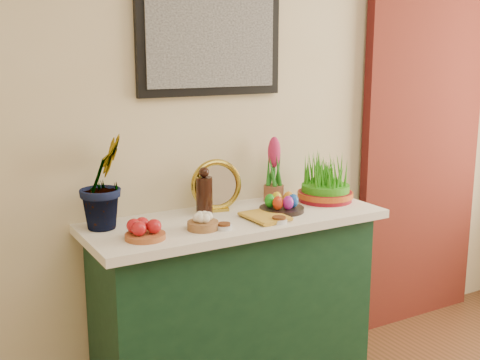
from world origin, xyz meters
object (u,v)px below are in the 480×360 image
object	(u,v)px
sideboard	(235,310)
wheatgrass_sabzeh	(326,182)
book	(250,219)
hyacinth_green	(102,167)
mirror	(216,186)

from	to	relation	value
sideboard	wheatgrass_sabzeh	world-z (taller)	wheatgrass_sabzeh
sideboard	book	size ratio (longest dim) A/B	6.02
hyacinth_green	sideboard	bearing A→B (deg)	-54.11
sideboard	wheatgrass_sabzeh	size ratio (longest dim) A/B	4.62
sideboard	wheatgrass_sabzeh	distance (m)	0.78
sideboard	wheatgrass_sabzeh	xyz separation A→B (m)	(0.54, 0.02, 0.57)
sideboard	hyacinth_green	size ratio (longest dim) A/B	2.43
hyacinth_green	book	size ratio (longest dim) A/B	2.48
sideboard	hyacinth_green	xyz separation A→B (m)	(-0.58, 0.12, 0.73)
sideboard	mirror	world-z (taller)	mirror
sideboard	hyacinth_green	world-z (taller)	hyacinth_green
mirror	hyacinth_green	bearing A→B (deg)	-179.10
book	wheatgrass_sabzeh	xyz separation A→B (m)	(0.53, 0.14, 0.09)
hyacinth_green	book	world-z (taller)	hyacinth_green
book	mirror	bearing A→B (deg)	96.55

